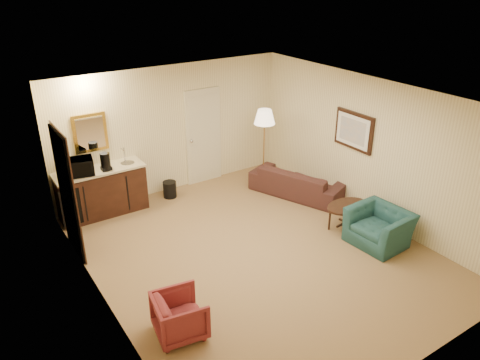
% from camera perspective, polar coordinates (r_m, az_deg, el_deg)
% --- Properties ---
extents(ground, '(6.00, 6.00, 0.00)m').
position_cam_1_polar(ground, '(7.86, 2.03, -8.81)').
color(ground, '#97704D').
rests_on(ground, ground).
extents(room_walls, '(5.02, 6.01, 2.61)m').
position_cam_1_polar(room_walls, '(7.60, -1.74, 4.53)').
color(room_walls, '#F8EBBA').
rests_on(room_walls, ground).
extents(wetbar_cabinet, '(1.64, 0.58, 0.92)m').
position_cam_1_polar(wetbar_cabinet, '(9.18, -16.47, -1.35)').
color(wetbar_cabinet, '#361A11').
rests_on(wetbar_cabinet, ground).
extents(sofa, '(1.25, 2.01, 0.76)m').
position_cam_1_polar(sofa, '(9.64, 7.05, 0.29)').
color(sofa, black).
rests_on(sofa, ground).
extents(teal_armchair, '(0.67, 0.99, 0.83)m').
position_cam_1_polar(teal_armchair, '(8.24, 16.69, -4.89)').
color(teal_armchair, '#205052').
rests_on(teal_armchair, ground).
extents(rose_chair_near, '(0.67, 0.70, 0.64)m').
position_cam_1_polar(rose_chair_near, '(6.22, -7.35, -15.87)').
color(rose_chair_near, maroon).
rests_on(rose_chair_near, ground).
extents(coffee_table, '(0.87, 0.64, 0.47)m').
position_cam_1_polar(coffee_table, '(8.62, 12.86, -4.39)').
color(coffee_table, black).
rests_on(coffee_table, ground).
extents(floor_lamp, '(0.49, 0.49, 1.66)m').
position_cam_1_polar(floor_lamp, '(9.93, 2.93, 4.02)').
color(floor_lamp, '#BE883F').
rests_on(floor_lamp, ground).
extents(waste_bin, '(0.32, 0.32, 0.34)m').
position_cam_1_polar(waste_bin, '(9.66, -8.56, -1.14)').
color(waste_bin, black).
rests_on(waste_bin, ground).
extents(microwave, '(0.60, 0.40, 0.37)m').
position_cam_1_polar(microwave, '(8.79, -19.25, 1.70)').
color(microwave, black).
rests_on(microwave, wetbar_cabinet).
extents(coffee_maker, '(0.20, 0.20, 0.33)m').
position_cam_1_polar(coffee_maker, '(8.86, -16.09, 2.17)').
color(coffee_maker, black).
rests_on(coffee_maker, wetbar_cabinet).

